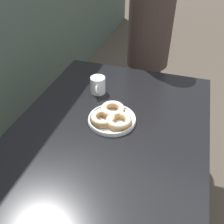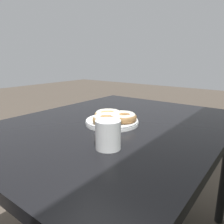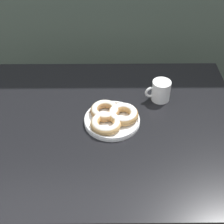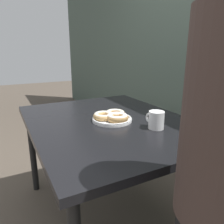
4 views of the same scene
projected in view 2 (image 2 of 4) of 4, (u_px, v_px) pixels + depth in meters
dining_table at (115, 135)px, 1.10m from camera, size 1.27×0.99×0.74m
donut_plate at (113, 118)px, 1.05m from camera, size 0.25×0.25×0.06m
coffee_mug at (108, 134)px, 0.76m from camera, size 0.13×0.09×0.10m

